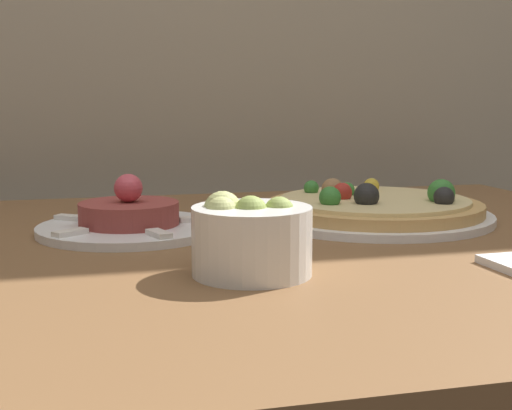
{
  "coord_description": "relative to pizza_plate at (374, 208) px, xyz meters",
  "views": [
    {
      "loc": [
        -0.14,
        -0.35,
        0.94
      ],
      "look_at": [
        0.06,
        0.44,
        0.82
      ],
      "focal_mm": 50.0,
      "sensor_mm": 36.0,
      "label": 1
    }
  ],
  "objects": [
    {
      "name": "tartare_plate",
      "position": [
        -0.33,
        -0.01,
        -0.0
      ],
      "size": [
        0.22,
        0.22,
        0.07
      ],
      "color": "white",
      "rests_on": "dining_table"
    },
    {
      "name": "pizza_plate",
      "position": [
        0.0,
        0.0,
        0.0
      ],
      "size": [
        0.31,
        0.31,
        0.06
      ],
      "color": "white",
      "rests_on": "dining_table"
    },
    {
      "name": "small_bowl",
      "position": [
        -0.23,
        -0.24,
        0.02
      ],
      "size": [
        0.11,
        0.11,
        0.08
      ],
      "color": "white",
      "rests_on": "dining_table"
    },
    {
      "name": "dining_table",
      "position": [
        -0.24,
        -0.11,
        -0.12
      ],
      "size": [
        1.18,
        0.83,
        0.78
      ],
      "color": "brown",
      "rests_on": "ground_plane"
    }
  ]
}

